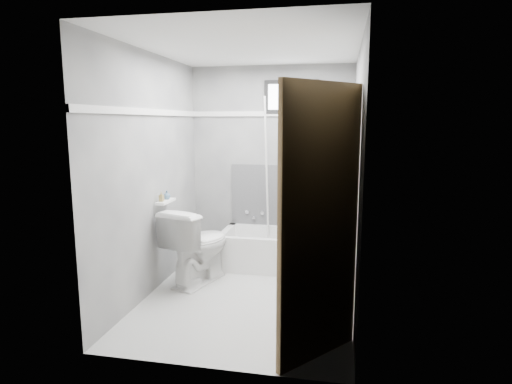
% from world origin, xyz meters
% --- Properties ---
extents(floor, '(2.60, 2.60, 0.00)m').
position_xyz_m(floor, '(0.00, 0.00, 0.00)').
color(floor, silver).
rests_on(floor, ground).
extents(ceiling, '(2.60, 2.60, 0.00)m').
position_xyz_m(ceiling, '(0.00, 0.00, 2.40)').
color(ceiling, silver).
rests_on(ceiling, floor).
extents(wall_back, '(2.00, 0.02, 2.40)m').
position_xyz_m(wall_back, '(0.00, 1.30, 1.20)').
color(wall_back, slate).
rests_on(wall_back, floor).
extents(wall_front, '(2.00, 0.02, 2.40)m').
position_xyz_m(wall_front, '(0.00, -1.30, 1.20)').
color(wall_front, slate).
rests_on(wall_front, floor).
extents(wall_left, '(0.02, 2.60, 2.40)m').
position_xyz_m(wall_left, '(-1.00, 0.00, 1.20)').
color(wall_left, slate).
rests_on(wall_left, floor).
extents(wall_right, '(0.02, 2.60, 2.40)m').
position_xyz_m(wall_right, '(1.00, 0.00, 1.20)').
color(wall_right, slate).
rests_on(wall_right, floor).
extents(bathtub, '(1.50, 0.70, 0.42)m').
position_xyz_m(bathtub, '(0.22, 0.93, 0.21)').
color(bathtub, white).
rests_on(bathtub, floor).
extents(office_chair, '(0.60, 0.60, 1.03)m').
position_xyz_m(office_chair, '(0.63, 0.98, 0.64)').
color(office_chair, slate).
rests_on(office_chair, bathtub).
extents(toilet, '(0.70, 0.93, 0.82)m').
position_xyz_m(toilet, '(-0.62, 0.27, 0.41)').
color(toilet, white).
rests_on(toilet, floor).
extents(door, '(0.78, 0.78, 2.00)m').
position_xyz_m(door, '(0.98, -1.28, 1.00)').
color(door, brown).
rests_on(door, floor).
extents(window, '(0.66, 0.04, 0.40)m').
position_xyz_m(window, '(0.25, 1.29, 2.02)').
color(window, black).
rests_on(window, wall_back).
extents(backerboard, '(1.50, 0.02, 0.78)m').
position_xyz_m(backerboard, '(0.25, 1.29, 0.80)').
color(backerboard, '#4C4C4F').
rests_on(backerboard, wall_back).
extents(trim_back, '(2.00, 0.02, 0.06)m').
position_xyz_m(trim_back, '(0.00, 1.29, 1.82)').
color(trim_back, white).
rests_on(trim_back, wall_back).
extents(trim_left, '(0.02, 2.60, 0.06)m').
position_xyz_m(trim_left, '(-0.99, 0.00, 1.82)').
color(trim_left, white).
rests_on(trim_left, wall_left).
extents(pole, '(0.02, 0.36, 1.92)m').
position_xyz_m(pole, '(-0.01, 1.06, 1.05)').
color(pole, white).
rests_on(pole, bathtub).
extents(shelf, '(0.10, 0.32, 0.02)m').
position_xyz_m(shelf, '(-0.93, 0.16, 0.90)').
color(shelf, white).
rests_on(shelf, wall_left).
extents(soap_bottle_a, '(0.05, 0.05, 0.10)m').
position_xyz_m(soap_bottle_a, '(-0.94, 0.08, 0.97)').
color(soap_bottle_a, '#99864C').
rests_on(soap_bottle_a, shelf).
extents(soap_bottle_b, '(0.08, 0.08, 0.10)m').
position_xyz_m(soap_bottle_b, '(-0.94, 0.22, 0.96)').
color(soap_bottle_b, '#45637F').
rests_on(soap_bottle_b, shelf).
extents(faucet, '(0.26, 0.10, 0.16)m').
position_xyz_m(faucet, '(-0.20, 1.27, 0.55)').
color(faucet, silver).
rests_on(faucet, wall_back).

